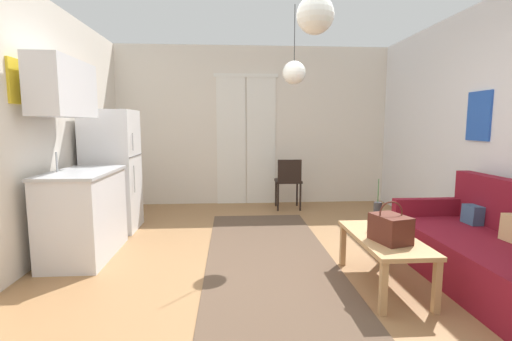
# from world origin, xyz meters

# --- Properties ---
(ground_plane) EXTENTS (5.24, 7.33, 0.10)m
(ground_plane) POSITION_xyz_m (0.00, 0.00, -0.05)
(ground_plane) COLOR #996D44
(wall_back) EXTENTS (4.84, 0.13, 2.70)m
(wall_back) POSITION_xyz_m (-0.01, 3.41, 1.34)
(wall_back) COLOR silver
(wall_back) RESTS_ON ground_plane
(area_rug) EXTENTS (1.29, 3.48, 0.01)m
(area_rug) POSITION_xyz_m (-0.01, 0.67, 0.01)
(area_rug) COLOR brown
(area_rug) RESTS_ON ground_plane
(couch) EXTENTS (0.86, 1.94, 0.88)m
(couch) POSITION_xyz_m (1.87, -0.17, 0.27)
(couch) COLOR maroon
(couch) RESTS_ON ground_plane
(coffee_table) EXTENTS (0.48, 1.05, 0.44)m
(coffee_table) POSITION_xyz_m (0.90, -0.06, 0.38)
(coffee_table) COLOR tan
(coffee_table) RESTS_ON ground_plane
(bamboo_vase) EXTENTS (0.07, 0.07, 0.44)m
(bamboo_vase) POSITION_xyz_m (0.97, 0.28, 0.55)
(bamboo_vase) COLOR #2D2D33
(bamboo_vase) RESTS_ON coffee_table
(handbag) EXTENTS (0.29, 0.35, 0.34)m
(handbag) POSITION_xyz_m (0.88, -0.21, 0.55)
(handbag) COLOR #512319
(handbag) RESTS_ON coffee_table
(refrigerator) EXTENTS (0.64, 0.64, 1.57)m
(refrigerator) POSITION_xyz_m (-1.95, 1.85, 0.78)
(refrigerator) COLOR white
(refrigerator) RESTS_ON ground_plane
(kitchen_counter) EXTENTS (0.60, 1.08, 2.02)m
(kitchen_counter) POSITION_xyz_m (-1.96, 0.84, 0.76)
(kitchen_counter) COLOR silver
(kitchen_counter) RESTS_ON ground_plane
(accent_chair) EXTENTS (0.43, 0.41, 0.83)m
(accent_chair) POSITION_xyz_m (0.53, 2.83, 0.49)
(accent_chair) COLOR black
(accent_chair) RESTS_ON ground_plane
(pendant_lamp_near) EXTENTS (0.23, 0.23, 0.77)m
(pendant_lamp_near) POSITION_xyz_m (0.12, -0.70, 2.05)
(pendant_lamp_near) COLOR black
(pendant_lamp_far) EXTENTS (0.26, 0.26, 0.87)m
(pendant_lamp_far) POSITION_xyz_m (0.32, 1.20, 1.97)
(pendant_lamp_far) COLOR black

